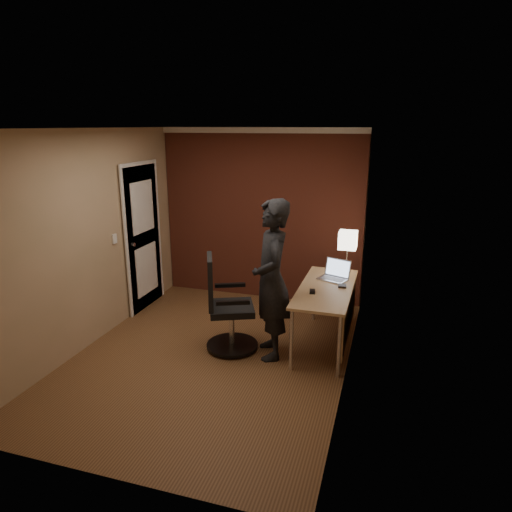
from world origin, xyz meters
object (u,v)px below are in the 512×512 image
Objects in this scene: wallet at (342,286)px; office_chair at (226,310)px; laptop at (335,274)px; desk at (332,298)px; mouse at (312,291)px; person at (272,280)px; desk_lamp at (348,241)px.

office_chair reaches higher than wallet.
office_chair is (-1.14, -0.77, -0.30)m from laptop.
desk is 15.00× the size of mouse.
laptop is at bearing 92.74° from desk.
mouse is at bearing 11.86° from office_chair.
desk is at bearing -87.26° from laptop.
laptop is 0.96m from person.
desk is 0.18m from wallet.
mouse is at bearing 88.97° from person.
laptop is 3.65× the size of wallet.
desk is 0.80m from person.
desk is 0.34m from mouse.
wallet is at bearing -66.33° from laptop.
laptop is 1.41m from office_chair.
mouse is (-0.28, -0.85, -0.40)m from desk_lamp.
wallet is 0.88m from person.
desk is 1.24m from office_chair.
wallet is at bearing -88.38° from desk_lamp.
mouse is 0.06× the size of person.
office_chair is at bearing -178.02° from mouse.
mouse is at bearing -108.37° from desk_lamp.
laptop is 4.01× the size of mouse.
wallet is (0.30, 0.30, -0.01)m from mouse.
wallet is 0.10× the size of office_chair.
wallet is at bearing 21.61° from office_chair.
laptop is at bearing 113.67° from wallet.
desk is at bearing 40.67° from mouse.
person is at bearing 2.98° from office_chair.
wallet is 1.38m from office_chair.
desk is at bearing 100.23° from person.
desk_lamp is at bearing 122.05° from person.
laptop is at bearing 117.51° from person.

